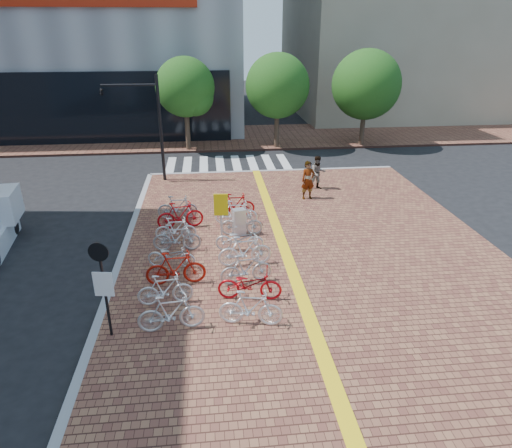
{
  "coord_description": "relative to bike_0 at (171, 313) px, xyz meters",
  "views": [
    {
      "loc": [
        -0.68,
        -13.13,
        7.85
      ],
      "look_at": [
        0.91,
        1.77,
        1.3
      ],
      "focal_mm": 32.0,
      "sensor_mm": 36.0,
      "label": 1
    }
  ],
  "objects": [
    {
      "name": "bike_15",
      "position": [
        2.25,
        8.02,
        -0.03
      ],
      "size": [
        1.72,
        0.49,
        1.03
      ],
      "primitive_type": "imported",
      "rotation": [
        0.0,
        0.0,
        1.57
      ],
      "color": "#AB0C0E",
      "rests_on": "sidewalk"
    },
    {
      "name": "kerb_west",
      "position": [
        -2.13,
        -2.39,
        -0.62
      ],
      "size": [
        0.25,
        34.0,
        0.15
      ],
      "primitive_type": "cube",
      "color": "gray",
      "rests_on": "ground"
    },
    {
      "name": "bike_11",
      "position": [
        2.3,
        3.47,
        0.01
      ],
      "size": [
        1.91,
        0.71,
        1.12
      ],
      "primitive_type": "imported",
      "rotation": [
        0.0,
        0.0,
        1.67
      ],
      "color": "white",
      "rests_on": "sidewalk"
    },
    {
      "name": "traffic_light_pole",
      "position": [
        -2.49,
        13.47,
        3.23
      ],
      "size": [
        2.94,
        1.13,
        5.48
      ],
      "color": "black",
      "rests_on": "sidewalk"
    },
    {
      "name": "bike_12",
      "position": [
        2.19,
        4.62,
        -0.08
      ],
      "size": [
        1.85,
        0.84,
        0.94
      ],
      "primitive_type": "imported",
      "rotation": [
        0.0,
        0.0,
        1.45
      ],
      "color": "silver",
      "rests_on": "sidewalk"
    },
    {
      "name": "ground",
      "position": [
        1.87,
        2.61,
        -0.7
      ],
      "size": [
        120.0,
        120.0,
        0.0
      ],
      "primitive_type": "plane",
      "color": "black",
      "rests_on": "ground"
    },
    {
      "name": "bike_14",
      "position": [
        2.23,
        7.01,
        -0.01
      ],
      "size": [
        1.85,
        0.76,
        1.08
      ],
      "primitive_type": "imported",
      "rotation": [
        0.0,
        0.0,
        1.42
      ],
      "color": "white",
      "rests_on": "sidewalk"
    },
    {
      "name": "bike_6",
      "position": [
        -0.07,
        6.93,
        0.02
      ],
      "size": [
        1.96,
        0.85,
        1.14
      ],
      "primitive_type": "imported",
      "rotation": [
        0.0,
        0.0,
        1.74
      ],
      "color": "red",
      "rests_on": "sidewalk"
    },
    {
      "name": "bike_5",
      "position": [
        -0.19,
        5.76,
        -0.07
      ],
      "size": [
        1.58,
        0.45,
        0.95
      ],
      "primitive_type": "imported",
      "rotation": [
        0.0,
        0.0,
        1.57
      ],
      "color": "white",
      "rests_on": "sidewalk"
    },
    {
      "name": "pedestrian_b",
      "position": [
        6.64,
        11.14,
        0.31
      ],
      "size": [
        0.89,
        0.72,
        1.71
      ],
      "primitive_type": "imported",
      "rotation": [
        0.0,
        0.0,
        0.09
      ],
      "color": "#505766",
      "rests_on": "sidewalk"
    },
    {
      "name": "bike_4",
      "position": [
        -0.1,
        4.85,
        -0.02
      ],
      "size": [
        1.79,
        0.56,
        1.06
      ],
      "primitive_type": "imported",
      "rotation": [
        0.0,
        0.0,
        1.54
      ],
      "color": "#A2A2A6",
      "rests_on": "sidewalk"
    },
    {
      "name": "bike_2",
      "position": [
        -0.01,
        2.45,
        0.03
      ],
      "size": [
        1.94,
        0.63,
        1.15
      ],
      "primitive_type": "imported",
      "rotation": [
        0.0,
        0.0,
        1.62
      ],
      "color": "#AE180C",
      "rests_on": "sidewalk"
    },
    {
      "name": "sidewalk",
      "position": [
        4.87,
        -2.39,
        -0.62
      ],
      "size": [
        14.0,
        34.0,
        0.15
      ],
      "primitive_type": "cube",
      "color": "brown",
      "rests_on": "ground"
    },
    {
      "name": "bike_7",
      "position": [
        -0.23,
        7.98,
        -0.04
      ],
      "size": [
        1.71,
        0.5,
        1.03
      ],
      "primitive_type": "imported",
      "rotation": [
        0.0,
        0.0,
        1.56
      ],
      "color": "#ADADB2",
      "rests_on": "sidewalk"
    },
    {
      "name": "bike_10",
      "position": [
        2.24,
        2.29,
        -0.03
      ],
      "size": [
        1.77,
        0.77,
        1.03
      ],
      "primitive_type": "imported",
      "rotation": [
        0.0,
        0.0,
        1.74
      ],
      "color": "#B3B3B8",
      "rests_on": "sidewalk"
    },
    {
      "name": "bike_1",
      "position": [
        -0.26,
        1.32,
        -0.05
      ],
      "size": [
        1.69,
        0.61,
        1.0
      ],
      "primitive_type": "imported",
      "rotation": [
        0.0,
        0.0,
        1.66
      ],
      "color": "silver",
      "rests_on": "sidewalk"
    },
    {
      "name": "yellow_sign",
      "position": [
        1.57,
        5.43,
        0.81
      ],
      "size": [
        0.53,
        0.14,
        1.97
      ],
      "color": "#B7B7BC",
      "rests_on": "sidewalk"
    },
    {
      "name": "tactile_strip",
      "position": [
        3.87,
        -2.39,
        -0.54
      ],
      "size": [
        0.4,
        34.0,
        0.01
      ],
      "primitive_type": "cube",
      "color": "yellow",
      "rests_on": "sidewalk"
    },
    {
      "name": "far_sidewalk",
      "position": [
        1.87,
        23.61,
        -0.62
      ],
      "size": [
        70.0,
        8.0,
        0.15
      ],
      "primitive_type": "cube",
      "color": "brown",
      "rests_on": "ground"
    },
    {
      "name": "building_beige",
      "position": [
        19.87,
        34.61,
        8.3
      ],
      "size": [
        20.0,
        18.0,
        18.0
      ],
      "primitive_type": "cube",
      "color": "gray",
      "rests_on": "ground"
    },
    {
      "name": "bike_8",
      "position": [
        2.17,
        0.02,
        -0.01
      ],
      "size": [
        1.85,
        0.85,
        1.08
      ],
      "primitive_type": "imported",
      "rotation": [
        0.0,
        0.0,
        1.37
      ],
      "color": "silver",
      "rests_on": "sidewalk"
    },
    {
      "name": "pedestrian_a",
      "position": [
        5.85,
        9.81,
        0.37
      ],
      "size": [
        0.74,
        0.55,
        1.85
      ],
      "primitive_type": "imported",
      "rotation": [
        0.0,
        0.0,
        0.18
      ],
      "color": "gray",
      "rests_on": "sidewalk"
    },
    {
      "name": "bike_13",
      "position": [
        2.37,
        5.98,
        -0.05
      ],
      "size": [
        1.7,
        0.6,
        1.0
      ],
      "primitive_type": "imported",
      "rotation": [
        0.0,
        0.0,
        1.49
      ],
      "color": "#ABABB0",
      "rests_on": "sidewalk"
    },
    {
      "name": "bike_3",
      "position": [
        -0.23,
        3.61,
        -0.11
      ],
      "size": [
        1.75,
        0.89,
        0.88
      ],
      "primitive_type": "imported",
      "rotation": [
        0.0,
        0.0,
        1.38
      ],
      "color": "silver",
      "rests_on": "sidewalk"
    },
    {
      "name": "street_trees",
      "position": [
        6.91,
        20.06,
        3.4
      ],
      "size": [
        16.2,
        4.6,
        6.35
      ],
      "color": "#38281E",
      "rests_on": "far_sidewalk"
    },
    {
      "name": "utility_box",
      "position": [
        2.28,
        6.05,
        -0.01
      ],
      "size": [
        0.57,
        0.47,
        1.08
      ],
      "primitive_type": "cube",
      "rotation": [
        0.0,
        0.0,
        0.25
      ],
      "color": "silver",
      "rests_on": "sidewalk"
    },
    {
      "name": "crosswalk",
      "position": [
        2.37,
        16.61,
        -0.69
      ],
      "size": [
        7.5,
        4.0,
        0.01
      ],
      "color": "silver",
      "rests_on": "ground"
    },
    {
      "name": "kerb_north",
      "position": [
        4.87,
        14.61,
        -0.62
      ],
      "size": [
        14.0,
        0.25,
        0.15
      ],
      "primitive_type": "cube",
      "color": "gray",
      "rests_on": "ground"
    },
    {
      "name": "notice_sign",
      "position": [
        -1.63,
        -0.08,
        1.22
      ],
      "size": [
        0.52,
        0.16,
        2.8
      ],
      "color": "black",
      "rests_on": "sidewalk"
    },
    {
      "name": "bike_9",
      "position": [
        2.26,
        1.33,
        -0.04
      ],
      "size": [
        2.02,
        0.96,
        1.02
      ],
      "primitive_type": "imported",
      "rotation": [
        0.0,
        0.0,
        1.42
      ],
      "color": "#B90D14",
      "rests_on": "sidewalk"
    },
    {
      "name": "bike_0",
      "position": [
        0.0,
        0.0,
        0.0
      ],
      "size": [
        1.87,
        0.67,
        1.1
      ],
      "primitive_type": "imported",
      "rotation": [
        0.0,
        0.0,
        1.66
      ],
      "color": "silver",
      "rests_on": "sidewalk"
    }
  ]
}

